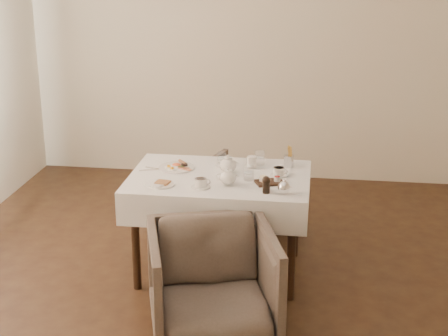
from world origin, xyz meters
TOP-DOWN VIEW (x-y plane):
  - table at (-0.02, 0.32)m, footprint 1.28×0.88m
  - armchair_near at (0.06, -0.53)m, footprint 0.95×0.96m
  - armchair_far at (0.05, 1.13)m, footprint 0.82×0.83m
  - breakfast_plate at (-0.36, 0.45)m, footprint 0.26×0.26m
  - side_plate at (-0.40, 0.07)m, footprint 0.20×0.19m
  - teapot_centre at (0.03, 0.40)m, footprint 0.19×0.16m
  - teapot_front at (0.06, 0.15)m, footprint 0.17×0.14m
  - creamer at (0.19, 0.54)m, footprint 0.08×0.08m
  - teacup_near at (-0.12, 0.07)m, footprint 0.13×0.13m
  - teacup_far at (0.40, 0.38)m, footprint 0.13×0.13m
  - glass_left at (-0.05, 0.60)m, footprint 0.08×0.08m
  - glass_mid at (0.19, 0.27)m, footprint 0.09×0.09m
  - glass_right at (0.24, 0.61)m, footprint 0.08×0.08m
  - condiment_board at (0.34, 0.21)m, footprint 0.22×0.19m
  - pepper_mill_left at (0.33, 0.03)m, footprint 0.06×0.06m
  - pepper_mill_right at (0.33, 0.05)m, footprint 0.06×0.06m
  - silver_pot at (0.45, 0.02)m, footprint 0.11×0.10m
  - fries_cup at (0.45, 0.60)m, footprint 0.07×0.07m
  - cutlery_fork at (-0.50, 0.41)m, footprint 0.19×0.06m
  - cutlery_knife at (-0.53, 0.38)m, footprint 0.19×0.08m

SIDE VIEW (x-z plane):
  - armchair_far at x=0.05m, z-range 0.00..0.61m
  - armchair_near at x=0.06m, z-range 0.00..0.71m
  - table at x=-0.02m, z-range 0.26..1.02m
  - cutlery_fork at x=-0.50m, z-range 0.76..0.76m
  - cutlery_knife at x=-0.53m, z-range 0.76..0.76m
  - side_plate at x=-0.40m, z-range 0.75..0.77m
  - breakfast_plate at x=-0.36m, z-range 0.75..0.78m
  - condiment_board at x=0.34m, z-range 0.75..0.79m
  - teacup_far at x=0.40m, z-range 0.75..0.81m
  - teacup_near at x=-0.12m, z-range 0.75..0.82m
  - creamer at x=0.19m, z-range 0.76..0.84m
  - glass_left at x=-0.05m, z-range 0.76..0.84m
  - glass_mid at x=0.19m, z-range 0.76..0.86m
  - glass_right at x=0.24m, z-range 0.76..0.86m
  - silver_pot at x=0.45m, z-range 0.76..0.86m
  - pepper_mill_right at x=0.33m, z-range 0.76..0.87m
  - pepper_mill_left at x=0.33m, z-range 0.76..0.87m
  - teapot_front at x=0.06m, z-range 0.76..0.88m
  - teapot_centre at x=0.03m, z-range 0.76..0.89m
  - fries_cup at x=0.45m, z-range 0.75..0.90m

